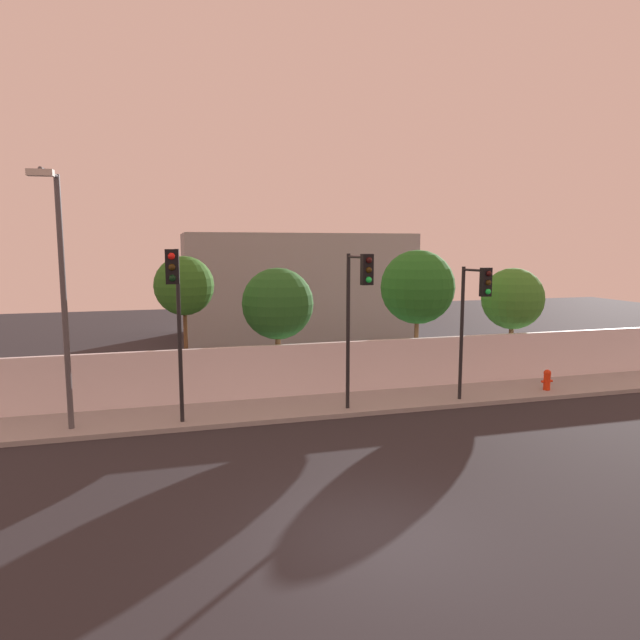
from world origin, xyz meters
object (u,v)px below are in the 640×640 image
at_px(roadside_tree_rightmost, 513,299).
at_px(roadside_tree_leftmost, 184,286).
at_px(traffic_light_center, 475,305).
at_px(fire_hydrant, 547,379).
at_px(street_lamp_curbside, 61,284).
at_px(traffic_light_right, 358,298).
at_px(roadside_tree_midleft, 278,304).
at_px(traffic_light_left, 176,300).
at_px(roadside_tree_midright, 417,287).

bearing_deg(roadside_tree_rightmost, roadside_tree_leftmost, -180.00).
xyz_separation_m(traffic_light_center, fire_hydrant, (3.53, 0.81, -2.87)).
bearing_deg(street_lamp_curbside, roadside_tree_rightmost, 10.71).
height_order(traffic_light_right, fire_hydrant, traffic_light_right).
relative_size(roadside_tree_leftmost, roadside_tree_midleft, 1.09).
xyz_separation_m(traffic_light_center, street_lamp_curbside, (-12.31, 0.58, 0.85)).
xyz_separation_m(traffic_light_left, roadside_tree_rightmost, (13.26, 3.86, -0.66)).
xyz_separation_m(traffic_light_left, roadside_tree_leftmost, (0.37, 3.86, 0.09)).
bearing_deg(roadside_tree_midleft, traffic_light_center, -32.56).
bearing_deg(roadside_tree_rightmost, traffic_light_center, -137.15).
xyz_separation_m(traffic_light_center, roadside_tree_midright, (-0.28, 3.65, 0.31)).
height_order(fire_hydrant, roadside_tree_midright, roadside_tree_midright).
relative_size(traffic_light_right, fire_hydrant, 6.62).
bearing_deg(roadside_tree_rightmost, street_lamp_curbside, -169.29).
bearing_deg(roadside_tree_midright, traffic_light_left, -156.89).
height_order(traffic_light_right, roadside_tree_leftmost, traffic_light_right).
height_order(traffic_light_right, roadside_tree_midleft, traffic_light_right).
distance_m(street_lamp_curbside, fire_hydrant, 16.27).
height_order(traffic_light_right, roadside_tree_rightmost, traffic_light_right).
relative_size(traffic_light_left, traffic_light_center, 1.13).
bearing_deg(street_lamp_curbside, traffic_light_center, -2.70).
distance_m(traffic_light_left, traffic_light_right, 5.31).
xyz_separation_m(roadside_tree_midright, roadside_tree_rightmost, (4.21, -0.00, -0.55)).
distance_m(traffic_light_left, fire_hydrant, 13.31).
height_order(traffic_light_left, roadside_tree_midright, traffic_light_left).
bearing_deg(traffic_light_right, fire_hydrant, 6.59).
relative_size(street_lamp_curbside, roadside_tree_leftmost, 1.42).
xyz_separation_m(roadside_tree_leftmost, roadside_tree_rightmost, (12.89, 0.00, -0.76)).
bearing_deg(fire_hydrant, traffic_light_center, -167.05).
height_order(roadside_tree_leftmost, roadside_tree_midleft, roadside_tree_leftmost).
bearing_deg(traffic_light_center, fire_hydrant, 12.95).
distance_m(roadside_tree_leftmost, roadside_tree_midleft, 3.30).
bearing_deg(street_lamp_curbside, fire_hydrant, 0.84).
distance_m(traffic_light_right, roadside_tree_midleft, 4.11).
distance_m(traffic_light_right, roadside_tree_leftmost, 6.18).
bearing_deg(roadside_tree_midleft, street_lamp_curbside, -154.99).
bearing_deg(fire_hydrant, roadside_tree_leftmost, 167.18).
height_order(traffic_light_left, street_lamp_curbside, street_lamp_curbside).
distance_m(traffic_light_left, traffic_light_center, 9.33).
bearing_deg(traffic_light_right, roadside_tree_midright, 44.82).
bearing_deg(traffic_light_left, traffic_light_center, 1.27).
bearing_deg(roadside_tree_leftmost, traffic_light_center, -22.20).
bearing_deg(roadside_tree_midright, roadside_tree_rightmost, -0.00).
relative_size(street_lamp_curbside, roadside_tree_rightmost, 1.59).
relative_size(traffic_light_center, roadside_tree_rightmost, 1.01).
bearing_deg(traffic_light_left, traffic_light_right, 1.60).
relative_size(traffic_light_center, traffic_light_right, 0.91).
relative_size(traffic_light_center, roadside_tree_midleft, 0.99).
relative_size(traffic_light_left, roadside_tree_leftmost, 1.02).
relative_size(street_lamp_curbside, fire_hydrant, 9.49).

